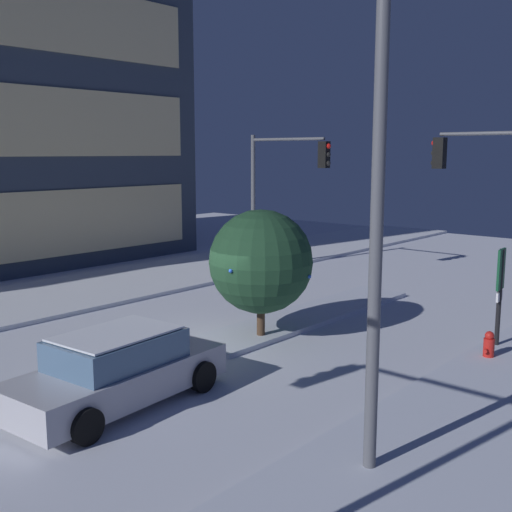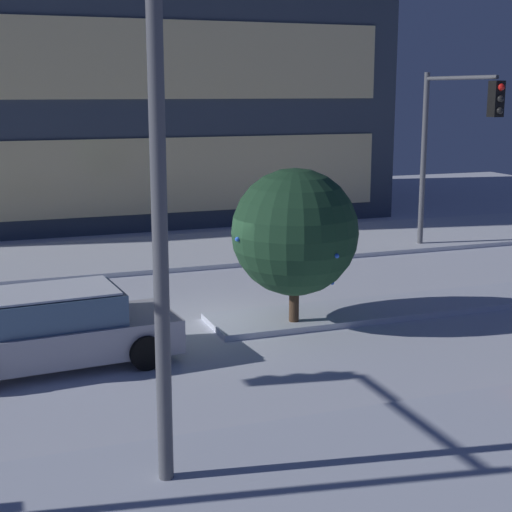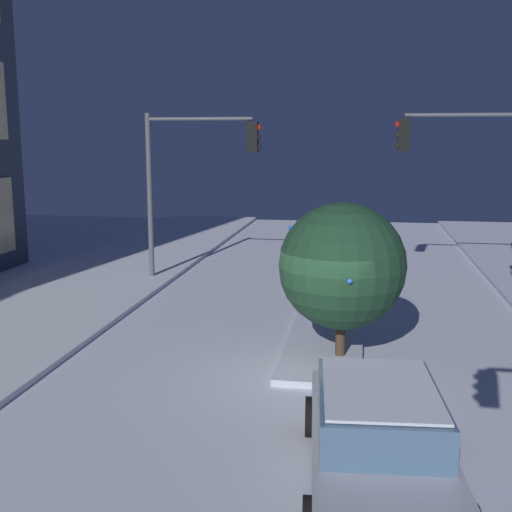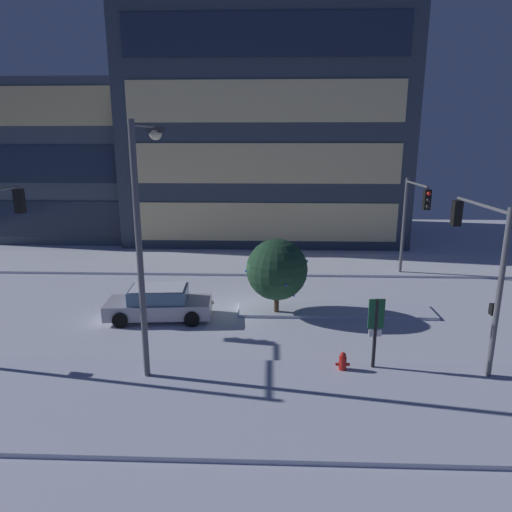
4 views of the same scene
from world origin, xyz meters
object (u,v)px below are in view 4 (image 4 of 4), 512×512
at_px(traffic_light_corner_near_right, 479,252).
at_px(street_lamp_arched, 144,217).
at_px(traffic_light_corner_far_right, 413,212).
at_px(parking_info_sign, 376,326).
at_px(decorated_tree_median, 277,270).
at_px(fire_hydrant, 343,363).
at_px(car_near, 159,304).

xyz_separation_m(traffic_light_corner_near_right, street_lamp_arched, (-11.36, -1.39, 1.40)).
height_order(traffic_light_corner_near_right, street_lamp_arched, street_lamp_arched).
distance_m(traffic_light_corner_far_right, street_lamp_arched, 15.87).
distance_m(parking_info_sign, decorated_tree_median, 6.12).
xyz_separation_m(traffic_light_corner_near_right, parking_info_sign, (-3.72, -1.23, -2.31)).
bearing_deg(traffic_light_corner_far_right, fire_hydrant, -26.28).
distance_m(fire_hydrant, decorated_tree_median, 6.05).
bearing_deg(street_lamp_arched, decorated_tree_median, -37.40).
distance_m(fire_hydrant, parking_info_sign, 1.70).
height_order(traffic_light_corner_far_right, parking_info_sign, traffic_light_corner_far_right).
bearing_deg(traffic_light_corner_near_right, street_lamp_arched, 97.00).
xyz_separation_m(car_near, decorated_tree_median, (5.23, 0.71, 1.44)).
bearing_deg(decorated_tree_median, traffic_light_corner_near_right, -29.01).
relative_size(traffic_light_corner_far_right, decorated_tree_median, 1.62).
distance_m(street_lamp_arched, fire_hydrant, 8.25).
bearing_deg(traffic_light_corner_far_right, parking_info_sign, -21.79).
bearing_deg(fire_hydrant, street_lamp_arched, 179.59).
xyz_separation_m(car_near, traffic_light_corner_far_right, (12.68, 5.95, 3.28)).
distance_m(traffic_light_corner_far_right, parking_info_sign, 11.41).
bearing_deg(parking_info_sign, decorated_tree_median, 27.02).
bearing_deg(fire_hydrant, parking_info_sign, 10.96).
relative_size(traffic_light_corner_far_right, street_lamp_arched, 0.68).
bearing_deg(parking_info_sign, traffic_light_corner_near_right, -77.46).
distance_m(traffic_light_corner_far_right, fire_hydrant, 12.35).
bearing_deg(car_near, decorated_tree_median, 3.20).
relative_size(traffic_light_corner_near_right, street_lamp_arched, 0.69).
xyz_separation_m(traffic_light_corner_far_right, fire_hydrant, (-5.23, -10.58, -3.62)).
height_order(traffic_light_corner_near_right, decorated_tree_median, traffic_light_corner_near_right).
relative_size(fire_hydrant, parking_info_sign, 0.29).
distance_m(street_lamp_arched, decorated_tree_median, 7.56).
relative_size(street_lamp_arched, fire_hydrant, 10.89).
bearing_deg(car_near, fire_hydrant, -36.34).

